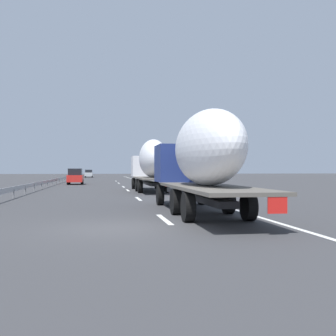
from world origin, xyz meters
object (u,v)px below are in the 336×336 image
(truck_lead, at_px, (151,163))
(road_sign, at_px, (158,166))
(car_silver_hatch, at_px, (89,174))
(car_red_compact, at_px, (75,177))
(truck_trailing, at_px, (201,156))

(truck_lead, distance_m, road_sign, 18.27)
(car_silver_hatch, bearing_deg, truck_lead, -173.72)
(car_silver_hatch, height_order, road_sign, road_sign)
(car_red_compact, bearing_deg, road_sign, -88.80)
(truck_trailing, height_order, car_red_compact, truck_trailing)
(truck_trailing, relative_size, car_silver_hatch, 2.89)
(car_silver_hatch, xyz_separation_m, road_sign, (-46.39, -10.18, 1.36))
(truck_lead, height_order, road_sign, truck_lead)
(truck_trailing, bearing_deg, road_sign, -4.97)
(truck_lead, relative_size, road_sign, 3.78)
(truck_lead, bearing_deg, truck_trailing, 180.00)
(truck_trailing, relative_size, car_red_compact, 3.11)
(truck_lead, distance_m, car_red_compact, 19.27)
(truck_trailing, height_order, car_silver_hatch, truck_trailing)
(road_sign, bearing_deg, car_silver_hatch, 12.38)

